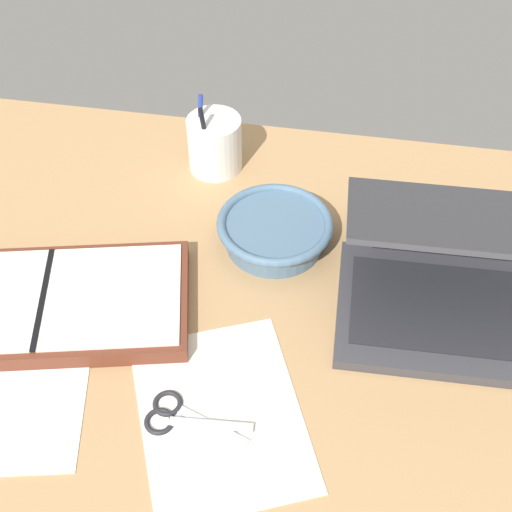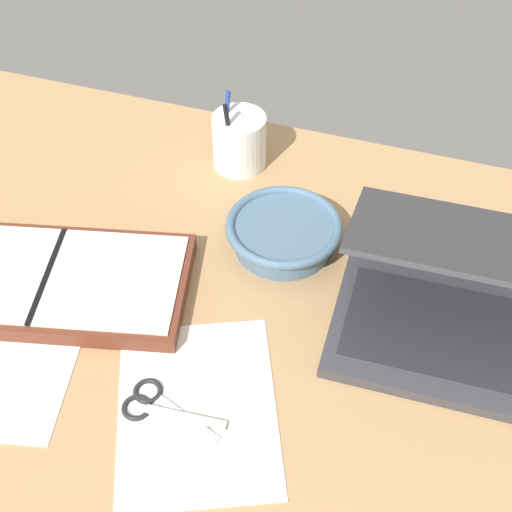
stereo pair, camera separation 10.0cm
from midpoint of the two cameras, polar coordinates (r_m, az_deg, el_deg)
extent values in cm
cube|color=tan|center=(100.73, -5.87, -7.11)|extent=(140.00, 100.00, 2.00)
cube|color=#38383D|center=(103.54, 12.40, -4.58)|extent=(31.81, 23.54, 1.80)
cube|color=#232328|center=(102.76, 12.49, -4.22)|extent=(27.87, 17.11, 0.24)
cube|color=#38383D|center=(100.40, 13.37, 2.86)|extent=(31.77, 22.48, 8.38)
cube|color=navy|center=(100.18, 13.37, 2.62)|extent=(29.21, 20.12, 7.16)
cylinder|color=slate|center=(110.11, -1.09, 1.68)|extent=(15.25, 15.25, 4.26)
torus|color=slate|center=(108.62, -1.10, 2.48)|extent=(17.94, 17.94, 1.44)
cylinder|color=white|center=(123.27, -5.68, 8.82)|extent=(9.23, 9.23, 9.65)
cylinder|color=black|center=(120.20, -6.40, 9.04)|extent=(2.37, 1.31, 12.35)
cylinder|color=#233899|center=(122.69, -6.88, 9.88)|extent=(1.14, 3.67, 12.24)
cube|color=brown|center=(107.33, -19.11, -3.86)|extent=(44.26, 29.42, 2.67)
cube|color=silver|center=(103.79, -14.09, -3.19)|extent=(22.69, 22.54, 0.30)
cube|color=black|center=(106.14, -19.32, -3.29)|extent=(5.05, 18.41, 0.30)
cube|color=#B7B7BC|center=(91.90, -6.81, -13.44)|extent=(10.68, 2.03, 0.30)
cube|color=#B7B7BC|center=(92.16, -6.79, -13.53)|extent=(10.41, 4.67, 0.30)
torus|color=#232328|center=(93.44, -10.87, -13.06)|extent=(3.90, 3.90, 0.70)
torus|color=#232328|center=(94.62, -10.16, -11.72)|extent=(3.90, 3.90, 0.70)
cube|color=silver|center=(93.14, -6.01, -12.66)|extent=(29.18, 32.71, 0.16)
cube|color=white|center=(100.51, -21.20, -10.67)|extent=(21.52, 25.16, 0.16)
camera|label=1|loc=(0.05, -92.87, -3.01)|focal=50.00mm
camera|label=2|loc=(0.05, 87.13, 3.01)|focal=50.00mm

